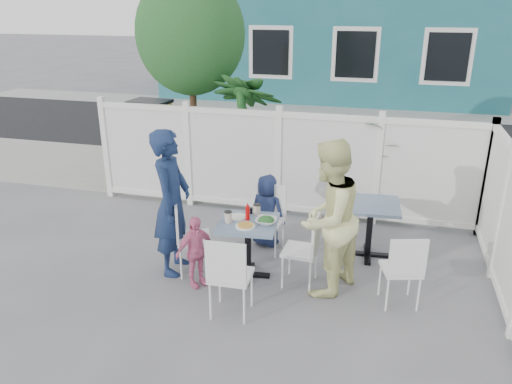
% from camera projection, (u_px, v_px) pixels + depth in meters
% --- Properties ---
extents(ground, '(80.00, 80.00, 0.00)m').
position_uv_depth(ground, '(222.00, 293.00, 5.64)').
color(ground, slate).
extents(near_sidewalk, '(24.00, 2.60, 0.01)m').
position_uv_depth(near_sidewalk, '(289.00, 183.00, 9.06)').
color(near_sidewalk, gray).
rests_on(near_sidewalk, ground).
extents(street, '(24.00, 5.00, 0.01)m').
position_uv_depth(street, '(319.00, 134.00, 12.40)').
color(street, black).
rests_on(street, ground).
extents(far_sidewalk, '(24.00, 1.60, 0.01)m').
position_uv_depth(far_sidewalk, '(334.00, 109.00, 15.19)').
color(far_sidewalk, gray).
rests_on(far_sidewalk, ground).
extents(building, '(11.00, 6.00, 6.00)m').
position_uv_depth(building, '(336.00, 4.00, 17.30)').
color(building, '#1B616A').
rests_on(building, ground).
extents(fence_back, '(5.86, 0.08, 1.60)m').
position_uv_depth(fence_back, '(278.00, 165.00, 7.50)').
color(fence_back, white).
rests_on(fence_back, ground).
extents(tree, '(1.80, 1.62, 3.59)m').
position_uv_depth(tree, '(190.00, 34.00, 8.08)').
color(tree, '#382316').
rests_on(tree, ground).
extents(utility_cabinet, '(0.72, 0.54, 1.28)m').
position_uv_depth(utility_cabinet, '(152.00, 136.00, 9.69)').
color(utility_cabinet, gold).
rests_on(utility_cabinet, ground).
extents(potted_shrub_a, '(1.27, 1.27, 2.05)m').
position_uv_depth(potted_shrub_a, '(247.00, 135.00, 8.21)').
color(potted_shrub_a, '#174D24').
rests_on(potted_shrub_a, ground).
extents(potted_shrub_b, '(1.74, 1.80, 1.54)m').
position_uv_depth(potted_shrub_b, '(382.00, 162.00, 7.68)').
color(potted_shrub_b, '#174D24').
rests_on(potted_shrub_b, ground).
extents(main_table, '(0.73, 0.73, 0.71)m').
position_uv_depth(main_table, '(248.00, 234.00, 5.81)').
color(main_table, slate).
rests_on(main_table, ground).
extents(spare_table, '(0.74, 0.74, 0.73)m').
position_uv_depth(spare_table, '(371.00, 216.00, 6.28)').
color(spare_table, slate).
rests_on(spare_table, ground).
extents(chair_left, '(0.53, 0.54, 0.91)m').
position_uv_depth(chair_left, '(187.00, 232.00, 5.92)').
color(chair_left, white).
rests_on(chair_left, ground).
extents(chair_right, '(0.40, 0.42, 0.87)m').
position_uv_depth(chair_right, '(307.00, 245.00, 5.65)').
color(chair_right, white).
rests_on(chair_right, ground).
extents(chair_back, '(0.43, 0.42, 0.88)m').
position_uv_depth(chair_back, '(269.00, 213.00, 6.50)').
color(chair_back, white).
rests_on(chair_back, ground).
extents(chair_near, '(0.43, 0.42, 0.92)m').
position_uv_depth(chair_near, '(229.00, 272.00, 5.04)').
color(chair_near, white).
rests_on(chair_near, ground).
extents(chair_spare, '(0.48, 0.47, 0.85)m').
position_uv_depth(chair_spare, '(404.00, 266.00, 5.22)').
color(chair_spare, white).
rests_on(chair_spare, ground).
extents(man, '(0.49, 0.69, 1.77)m').
position_uv_depth(man, '(172.00, 203.00, 5.85)').
color(man, '#16264B').
rests_on(man, ground).
extents(woman, '(0.97, 1.06, 1.77)m').
position_uv_depth(woman, '(328.00, 219.00, 5.42)').
color(woman, '#DFE256').
rests_on(woman, ground).
extents(boy, '(0.55, 0.43, 0.99)m').
position_uv_depth(boy, '(267.00, 211.00, 6.61)').
color(boy, '#1B274E').
rests_on(boy, ground).
extents(toddler, '(0.47, 0.53, 0.86)m').
position_uv_depth(toddler, '(195.00, 252.00, 5.67)').
color(toddler, pink).
rests_on(toddler, ground).
extents(plate_main, '(0.23, 0.23, 0.01)m').
position_uv_depth(plate_main, '(245.00, 226.00, 5.63)').
color(plate_main, white).
rests_on(plate_main, main_table).
extents(plate_side, '(0.21, 0.21, 0.01)m').
position_uv_depth(plate_side, '(238.00, 217.00, 5.87)').
color(plate_side, white).
rests_on(plate_side, main_table).
extents(salad_bowl, '(0.24, 0.24, 0.06)m').
position_uv_depth(salad_bowl, '(266.00, 221.00, 5.71)').
color(salad_bowl, white).
rests_on(salad_bowl, main_table).
extents(coffee_cup_a, '(0.08, 0.08, 0.12)m').
position_uv_depth(coffee_cup_a, '(228.00, 217.00, 5.73)').
color(coffee_cup_a, beige).
rests_on(coffee_cup_a, main_table).
extents(coffee_cup_b, '(0.08, 0.08, 0.12)m').
position_uv_depth(coffee_cup_b, '(257.00, 210.00, 5.93)').
color(coffee_cup_b, beige).
rests_on(coffee_cup_b, main_table).
extents(ketchup_bottle, '(0.05, 0.05, 0.17)m').
position_uv_depth(ketchup_bottle, '(248.00, 213.00, 5.79)').
color(ketchup_bottle, '#B90709').
rests_on(ketchup_bottle, main_table).
extents(salt_shaker, '(0.03, 0.03, 0.07)m').
position_uv_depth(salt_shaker, '(248.00, 211.00, 5.95)').
color(salt_shaker, white).
rests_on(salt_shaker, main_table).
extents(pepper_shaker, '(0.03, 0.03, 0.07)m').
position_uv_depth(pepper_shaker, '(251.00, 211.00, 5.97)').
color(pepper_shaker, black).
rests_on(pepper_shaker, main_table).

